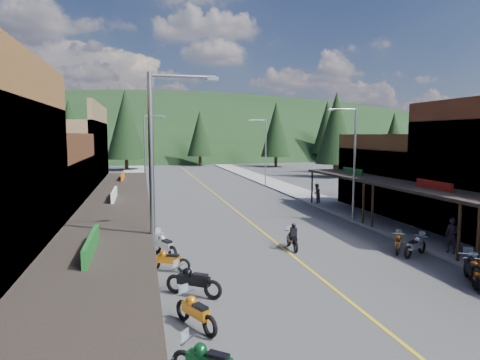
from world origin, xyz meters
TOP-DOWN VIEW (x-y plane):
  - ground at (0.00, 0.00)m, footprint 220.00×220.00m
  - centerline at (0.00, 20.00)m, footprint 0.15×90.00m
  - sidewalk_west at (-8.70, 20.00)m, footprint 3.40×94.00m
  - sidewalk_east at (8.70, 20.00)m, footprint 3.40×94.00m
  - shop_west_3 at (-13.78, 11.30)m, footprint 10.90×10.20m
  - shop_east_3 at (13.75, 11.30)m, footprint 10.90×10.20m
  - streetlight_0 at (-6.95, -6.00)m, footprint 2.16×0.18m
  - streetlight_1 at (-6.95, 22.00)m, footprint 2.16×0.18m
  - streetlight_2 at (6.95, 8.00)m, footprint 2.16×0.18m
  - streetlight_3 at (6.95, 30.00)m, footprint 2.16×0.18m
  - ridge_hill at (0.00, 135.00)m, footprint 310.00×140.00m
  - pine_1 at (-24.00, 70.00)m, footprint 5.88×5.88m
  - pine_2 at (-10.00, 58.00)m, footprint 6.72×6.72m
  - pine_3 at (4.00, 66.00)m, footprint 5.04×5.04m
  - pine_4 at (18.00, 60.00)m, footprint 5.88×5.88m
  - pine_5 at (34.00, 72.00)m, footprint 6.72×6.72m
  - pine_6 at (46.00, 64.00)m, footprint 5.04×5.04m
  - pine_7 at (-32.00, 76.00)m, footprint 5.88×5.88m
  - pine_8 at (-22.00, 40.00)m, footprint 4.48×4.48m
  - pine_9 at (24.00, 45.00)m, footprint 4.93×4.93m
  - pine_10 at (-18.00, 50.00)m, footprint 5.38×5.38m
  - pine_11 at (20.00, 38.00)m, footprint 5.82×5.82m
  - bike_west_5 at (-5.83, -6.24)m, footprint 1.60×2.24m
  - bike_west_6 at (-5.57, -3.50)m, footprint 2.31×1.96m
  - bike_west_7 at (-6.33, -0.27)m, footprint 2.13×1.53m
  - bike_west_8 at (-6.37, 2.12)m, footprint 1.68×2.43m
  - bike_east_5 at (5.68, -5.02)m, footprint 1.69×2.22m
  - bike_east_6 at (5.82, -4.62)m, footprint 1.80×2.37m
  - bike_east_7 at (6.05, -0.56)m, footprint 2.10×1.55m
  - bike_east_8 at (5.60, 0.26)m, footprint 1.60×1.88m
  - rider_on_bike at (0.41, 2.07)m, footprint 0.79×1.98m
  - pedestrian_east_a at (7.88, -0.91)m, footprint 0.66×0.78m
  - pedestrian_east_b at (7.59, 15.69)m, footprint 0.95×0.91m

SIDE VIEW (x-z plane):
  - ground at x=0.00m, z-range 0.00..0.00m
  - ridge_hill at x=0.00m, z-range -30.00..30.00m
  - centerline at x=0.00m, z-range 0.00..0.01m
  - sidewalk_west at x=-8.70m, z-range 0.00..0.15m
  - sidewalk_east at x=8.70m, z-range 0.00..0.15m
  - bike_east_8 at x=5.60m, z-range 0.00..1.07m
  - bike_east_7 at x=6.05m, z-range 0.00..1.16m
  - bike_west_7 at x=-6.33m, z-range 0.00..1.17m
  - rider_on_bike at x=0.41m, z-range -0.15..1.33m
  - bike_east_5 at x=5.68m, z-range 0.00..1.23m
  - bike_west_5 at x=-5.83m, z-range 0.00..1.23m
  - bike_east_6 at x=5.82m, z-range 0.00..1.31m
  - bike_west_6 at x=-5.57m, z-range 0.00..1.31m
  - bike_west_8 at x=-6.37m, z-range 0.00..1.33m
  - pedestrian_east_b at x=7.59m, z-range 0.15..1.87m
  - pedestrian_east_a at x=7.88m, z-range 0.15..1.96m
  - shop_east_3 at x=13.75m, z-range -0.57..5.63m
  - shop_west_3 at x=-13.78m, z-range -0.58..7.62m
  - streetlight_0 at x=-6.95m, z-range 0.46..8.46m
  - streetlight_1 at x=-6.95m, z-range 0.46..8.46m
  - streetlight_2 at x=6.95m, z-range 0.46..8.46m
  - streetlight_3 at x=6.95m, z-range 0.46..8.46m
  - pine_8 at x=-22.00m, z-range 0.98..10.98m
  - pine_9 at x=24.00m, z-range 0.98..11.78m
  - pine_3 at x=4.00m, z-range 0.98..11.98m
  - pine_6 at x=46.00m, z-range 0.98..11.98m
  - pine_10 at x=-18.00m, z-range 0.98..12.58m
  - pine_11 at x=20.00m, z-range 0.99..13.39m
  - pine_1 at x=-24.00m, z-range 0.99..13.49m
  - pine_4 at x=18.00m, z-range 0.99..13.49m
  - pine_7 at x=-32.00m, z-range 0.99..13.49m
  - pine_2 at x=-10.00m, z-range 0.99..14.99m
  - pine_5 at x=34.00m, z-range 0.99..14.99m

